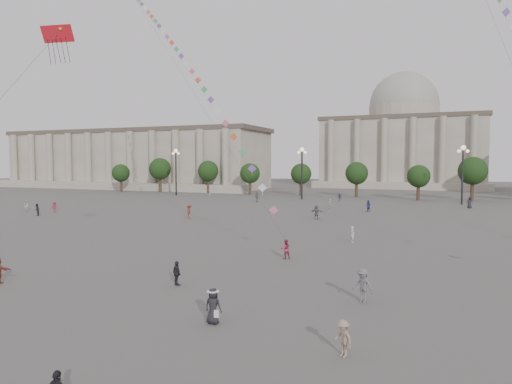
% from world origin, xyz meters
% --- Properties ---
extents(ground, '(360.00, 360.00, 0.00)m').
position_xyz_m(ground, '(0.00, 0.00, 0.00)').
color(ground, '#514F4C').
rests_on(ground, ground).
extents(hall_west, '(84.00, 26.22, 17.20)m').
position_xyz_m(hall_west, '(-75.00, 93.89, 8.43)').
color(hall_west, gray).
rests_on(hall_west, ground).
extents(hall_central, '(48.30, 34.30, 35.50)m').
position_xyz_m(hall_central, '(0.00, 129.22, 14.23)').
color(hall_central, gray).
rests_on(hall_central, ground).
extents(tree_row, '(137.12, 5.12, 8.00)m').
position_xyz_m(tree_row, '(0.00, 78.00, 5.39)').
color(tree_row, '#3B291D').
rests_on(tree_row, ground).
extents(lamp_post_far_west, '(2.00, 0.90, 10.65)m').
position_xyz_m(lamp_post_far_west, '(-45.00, 70.00, 7.35)').
color(lamp_post_far_west, '#262628').
rests_on(lamp_post_far_west, ground).
extents(lamp_post_mid_west, '(2.00, 0.90, 10.65)m').
position_xyz_m(lamp_post_mid_west, '(-15.00, 70.00, 7.35)').
color(lamp_post_mid_west, '#262628').
rests_on(lamp_post_mid_west, ground).
extents(lamp_post_mid_east, '(2.00, 0.90, 10.65)m').
position_xyz_m(lamp_post_mid_east, '(15.00, 70.00, 7.35)').
color(lamp_post_mid_east, '#262628').
rests_on(lamp_post_mid_east, ground).
extents(person_crowd_0, '(0.98, 0.49, 1.61)m').
position_xyz_m(person_crowd_0, '(-6.78, 68.00, 0.80)').
color(person_crowd_0, '#324D71').
rests_on(person_crowd_0, ground).
extents(person_crowd_1, '(1.02, 0.92, 1.73)m').
position_xyz_m(person_crowd_1, '(-47.95, 31.74, 0.86)').
color(person_crowd_1, beige).
rests_on(person_crowd_1, ground).
extents(person_crowd_2, '(1.19, 1.23, 1.68)m').
position_xyz_m(person_crowd_2, '(-42.57, 32.04, 0.84)').
color(person_crowd_2, maroon).
rests_on(person_crowd_2, ground).
extents(person_crowd_4, '(1.46, 1.27, 1.59)m').
position_xyz_m(person_crowd_4, '(-5.43, 53.81, 0.80)').
color(person_crowd_4, '#B7B7B3').
rests_on(person_crowd_4, ground).
extents(person_crowd_6, '(1.40, 1.13, 1.88)m').
position_xyz_m(person_crowd_6, '(7.71, 4.95, 0.94)').
color(person_crowd_6, slate).
rests_on(person_crowd_6, ground).
extents(person_crowd_10, '(0.64, 0.74, 1.70)m').
position_xyz_m(person_crowd_10, '(-35.17, 68.00, 0.85)').
color(person_crowd_10, '#AFAFAB').
rests_on(person_crowd_10, ground).
extents(person_crowd_12, '(1.89, 0.98, 1.94)m').
position_xyz_m(person_crowd_12, '(-3.84, 39.28, 0.97)').
color(person_crowd_12, slate).
rests_on(person_crowd_12, ground).
extents(person_crowd_13, '(0.60, 0.67, 1.54)m').
position_xyz_m(person_crowd_13, '(3.80, 23.46, 0.77)').
color(person_crowd_13, silver).
rests_on(person_crowd_13, ground).
extents(person_crowd_16, '(1.22, 0.80, 1.93)m').
position_xyz_m(person_crowd_16, '(-21.15, 60.75, 0.96)').
color(person_crowd_16, slate).
rests_on(person_crowd_16, ground).
extents(person_crowd_17, '(1.12, 1.42, 1.93)m').
position_xyz_m(person_crowd_17, '(-19.96, 33.41, 0.96)').
color(person_crowd_17, maroon).
rests_on(person_crowd_17, ground).
extents(person_crowd_18, '(1.02, 1.06, 1.72)m').
position_xyz_m(person_crowd_18, '(-41.70, 28.00, 0.86)').
color(person_crowd_18, black).
rests_on(person_crowd_18, ground).
extents(person_crowd_19, '(1.09, 1.01, 1.48)m').
position_xyz_m(person_crowd_19, '(8.12, -2.40, 0.74)').
color(person_crowd_19, gray).
rests_on(person_crowd_19, ground).
extents(person_crowd_20, '(1.11, 1.08, 1.80)m').
position_xyz_m(person_crowd_20, '(1.20, 51.15, 0.90)').
color(person_crowd_20, navy).
rests_on(person_crowd_20, ground).
extents(person_crowd_21, '(0.96, 0.65, 1.92)m').
position_xyz_m(person_crowd_21, '(15.93, 62.97, 0.96)').
color(person_crowd_21, '#232127').
rests_on(person_crowd_21, ground).
extents(tourist_1, '(0.96, 0.80, 1.54)m').
position_xyz_m(tourist_1, '(-3.50, 4.00, 0.77)').
color(tourist_1, black).
rests_on(tourist_1, ground).
extents(kite_flyer_0, '(0.95, 0.92, 1.55)m').
position_xyz_m(kite_flyer_0, '(0.24, 14.04, 0.77)').
color(kite_flyer_0, '#9D2B46').
rests_on(kite_flyer_0, ground).
extents(hat_person, '(0.84, 0.60, 1.70)m').
position_xyz_m(hat_person, '(1.68, -1.07, 0.89)').
color(hat_person, black).
rests_on(hat_person, ground).
extents(dragon_kite, '(3.06, 5.79, 18.33)m').
position_xyz_m(dragon_kite, '(-11.98, 3.21, 15.21)').
color(dragon_kite, red).
rests_on(dragon_kite, ground).
extents(kite_train_west, '(40.61, 33.66, 65.50)m').
position_xyz_m(kite_train_west, '(-21.11, 31.93, 22.10)').
color(kite_train_west, '#3F3F3F').
rests_on(kite_train_west, ground).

